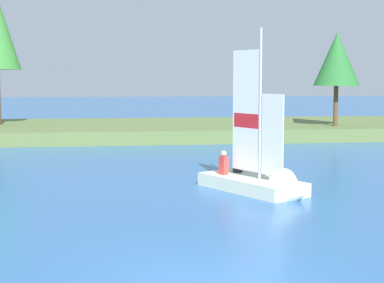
{
  "coord_description": "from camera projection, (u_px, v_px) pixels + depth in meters",
  "views": [
    {
      "loc": [
        -1.51,
        -10.45,
        3.71
      ],
      "look_at": [
        1.44,
        12.63,
        1.2
      ],
      "focal_mm": 56.98,
      "sensor_mm": 36.0,
      "label": 1
    }
  ],
  "objects": [
    {
      "name": "shore_bank",
      "position": [
        139.0,
        130.0,
        37.83
      ],
      "size": [
        80.0,
        10.72,
        0.76
      ],
      "primitive_type": "cube",
      "color": "#5B703D",
      "rests_on": "ground"
    },
    {
      "name": "shoreline_tree_midright",
      "position": [
        337.0,
        59.0,
        35.59
      ],
      "size": [
        2.68,
        2.68,
        5.51
      ],
      "color": "brown",
      "rests_on": "shore_bank"
    },
    {
      "name": "sailboat",
      "position": [
        267.0,
        183.0,
        19.14
      ],
      "size": [
        3.33,
        4.43,
        5.68
      ],
      "rotation": [
        0.0,
        0.0,
        -1.07
      ],
      "color": "silver",
      "rests_on": "ground"
    }
  ]
}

